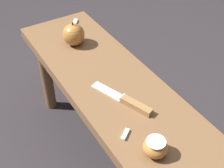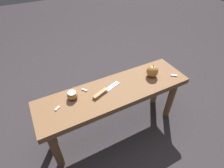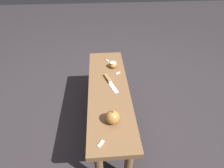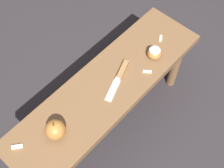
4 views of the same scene
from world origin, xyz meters
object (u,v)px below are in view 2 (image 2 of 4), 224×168
(wooden_bench, at_px, (115,97))
(apple_cut, at_px, (72,95))
(knife, at_px, (103,92))
(apple_whole, at_px, (152,71))

(wooden_bench, height_order, apple_cut, apple_cut)
(knife, bearing_deg, apple_whole, -20.50)
(knife, bearing_deg, wooden_bench, -25.17)
(wooden_bench, xyz_separation_m, apple_whole, (-0.31, -0.01, 0.12))
(apple_whole, height_order, apple_cut, apple_whole)
(apple_whole, xyz_separation_m, apple_cut, (0.59, -0.05, -0.02))
(apple_cut, bearing_deg, wooden_bench, 168.60)
(wooden_bench, relative_size, knife, 4.82)
(wooden_bench, height_order, apple_whole, apple_whole)
(apple_whole, distance_m, apple_cut, 0.59)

